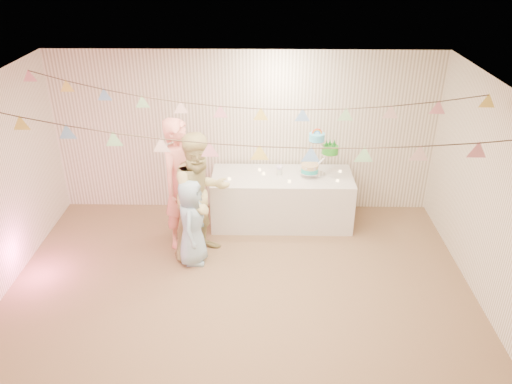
{
  "coord_description": "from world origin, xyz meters",
  "views": [
    {
      "loc": [
        0.3,
        -4.86,
        4.11
      ],
      "look_at": [
        0.2,
        0.8,
        1.15
      ],
      "focal_mm": 35.0,
      "sensor_mm": 36.0,
      "label": 1
    }
  ],
  "objects_px": {
    "table": "(282,199)",
    "cake_stand": "(319,157)",
    "person_adult_b": "(201,196)",
    "person_child": "(192,222)",
    "person_adult_a": "(182,184)"
  },
  "relations": [
    {
      "from": "table",
      "to": "cake_stand",
      "type": "relative_size",
      "value": 3.07
    },
    {
      "from": "cake_stand",
      "to": "person_adult_b",
      "type": "bearing_deg",
      "value": -151.06
    },
    {
      "from": "cake_stand",
      "to": "person_adult_b",
      "type": "relative_size",
      "value": 0.38
    },
    {
      "from": "cake_stand",
      "to": "table",
      "type": "bearing_deg",
      "value": -174.81
    },
    {
      "from": "table",
      "to": "person_adult_b",
      "type": "xyz_separation_m",
      "value": [
        -1.14,
        -0.88,
        0.51
      ]
    },
    {
      "from": "table",
      "to": "person_child",
      "type": "bearing_deg",
      "value": -138.73
    },
    {
      "from": "cake_stand",
      "to": "person_child",
      "type": "relative_size",
      "value": 0.56
    },
    {
      "from": "table",
      "to": "cake_stand",
      "type": "xyz_separation_m",
      "value": [
        0.55,
        0.05,
        0.7
      ]
    },
    {
      "from": "table",
      "to": "person_adult_b",
      "type": "relative_size",
      "value": 1.18
    },
    {
      "from": "cake_stand",
      "to": "person_adult_b",
      "type": "height_order",
      "value": "person_adult_b"
    },
    {
      "from": "cake_stand",
      "to": "person_adult_a",
      "type": "distance_m",
      "value": 2.1
    },
    {
      "from": "cake_stand",
      "to": "person_child",
      "type": "distance_m",
      "value": 2.19
    },
    {
      "from": "person_adult_a",
      "to": "person_adult_b",
      "type": "bearing_deg",
      "value": -99.95
    },
    {
      "from": "table",
      "to": "cake_stand",
      "type": "bearing_deg",
      "value": 5.19
    },
    {
      "from": "person_adult_b",
      "to": "person_adult_a",
      "type": "bearing_deg",
      "value": 100.98
    }
  ]
}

